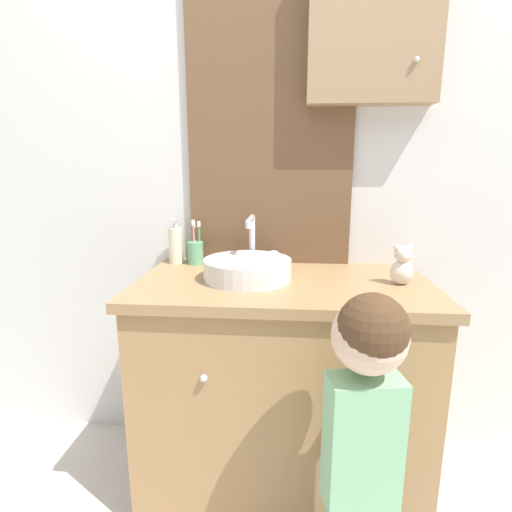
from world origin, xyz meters
TOP-DOWN VIEW (x-y plane):
  - wall_back at (0.01, 0.62)m, footprint 3.20×0.18m
  - vanity_counter at (0.00, 0.31)m, footprint 1.05×0.59m
  - sink_basin at (-0.13, 0.33)m, footprint 0.32×0.37m
  - toothbrush_holder at (-0.37, 0.53)m, footprint 0.06×0.06m
  - soap_dispenser at (-0.46, 0.54)m, footprint 0.06×0.06m
  - child_figure at (0.22, -0.15)m, footprint 0.21×0.47m
  - teddy_bear at (0.41, 0.30)m, footprint 0.08×0.07m

SIDE VIEW (x-z plane):
  - vanity_counter at x=0.00m, z-range 0.00..0.85m
  - child_figure at x=0.22m, z-range 0.14..1.10m
  - sink_basin at x=-0.13m, z-range 0.78..0.99m
  - toothbrush_holder at x=-0.37m, z-range 0.81..0.99m
  - teddy_bear at x=0.41m, z-range 0.84..0.98m
  - soap_dispenser at x=-0.46m, z-range 0.83..1.02m
  - wall_back at x=0.01m, z-range 0.03..2.53m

